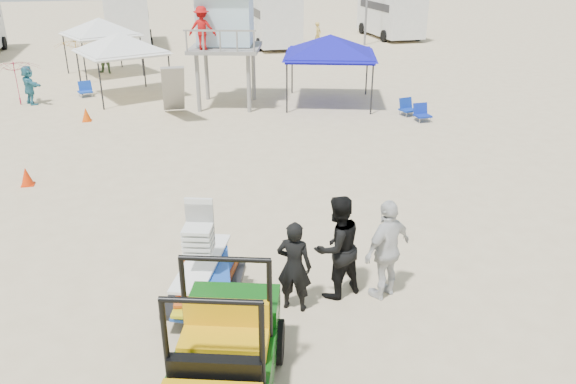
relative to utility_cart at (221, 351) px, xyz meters
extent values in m
plane|color=beige|center=(1.43, 1.14, -0.95)|extent=(140.00, 140.00, 0.00)
cube|color=#0B4A0D|center=(0.02, 0.04, -0.36)|extent=(2.08, 2.97, 0.47)
cube|color=#D99D0B|center=(0.02, 0.04, -0.07)|extent=(1.40, 1.09, 0.26)
cube|color=black|center=(0.02, 2.34, -0.53)|extent=(1.62, 1.97, 0.11)
cylinder|color=black|center=(-0.47, 2.34, -0.73)|extent=(0.30, 0.48, 0.45)
imported|color=black|center=(1.52, 2.04, -0.11)|extent=(0.73, 0.65, 1.68)
imported|color=black|center=(2.37, 2.29, 0.02)|extent=(1.13, 1.00, 1.94)
imported|color=silver|center=(3.22, 2.04, -0.01)|extent=(1.20, 0.91, 1.89)
cylinder|color=gray|center=(1.43, 15.27, 0.16)|extent=(0.16, 0.16, 2.22)
cube|color=gray|center=(2.40, 16.25, 1.34)|extent=(3.29, 3.29, 0.14)
cube|color=silver|center=(2.40, 16.52, 2.38)|extent=(2.45, 2.27, 1.86)
imported|color=#B20F0F|center=(1.69, 15.36, 2.19)|extent=(1.01, 0.58, 1.56)
cylinder|color=black|center=(4.87, 14.02, 0.05)|extent=(0.06, 0.06, 2.00)
pyramid|color=#110FAA|center=(6.48, 15.63, 1.80)|extent=(4.25, 4.25, 0.80)
cube|color=#110FAA|center=(6.48, 15.63, 1.00)|extent=(4.25, 4.25, 0.18)
cylinder|color=black|center=(-3.06, 17.19, 0.03)|extent=(0.06, 0.06, 1.96)
pyramid|color=white|center=(-1.62, 18.64, 1.76)|extent=(3.93, 3.93, 0.80)
cube|color=white|center=(-1.62, 18.64, 0.96)|extent=(3.93, 3.93, 0.18)
cylinder|color=black|center=(-4.14, 22.35, 0.06)|extent=(0.06, 0.06, 2.02)
pyramid|color=white|center=(-2.72, 23.77, 1.82)|extent=(3.94, 3.94, 0.80)
cube|color=white|center=(-2.72, 23.77, 1.02)|extent=(3.94, 3.94, 0.18)
imported|color=#A91231|center=(-5.77, 18.32, -0.05)|extent=(2.44, 2.46, 1.80)
imported|color=orange|center=(-3.90, 23.29, -0.01)|extent=(2.62, 2.64, 1.88)
cone|color=red|center=(-4.02, 9.18, -0.70)|extent=(0.34, 0.34, 0.50)
cone|color=#DF4807|center=(-2.97, 15.22, -0.70)|extent=(0.34, 0.34, 0.50)
cube|color=#103AB1|center=(-3.32, 19.14, -0.73)|extent=(0.67, 0.65, 0.06)
cube|color=#103AB1|center=(-3.32, 19.38, -0.53)|extent=(0.57, 0.34, 0.44)
cylinder|color=#B2B2B7|center=(-3.54, 18.94, -0.85)|extent=(0.03, 0.03, 0.20)
cube|color=#0D2E96|center=(8.82, 13.08, -0.73)|extent=(0.64, 0.61, 0.06)
cube|color=#0D2E96|center=(8.82, 13.32, -0.53)|extent=(0.56, 0.29, 0.44)
cylinder|color=#B2B2B7|center=(8.60, 12.88, -0.85)|extent=(0.03, 0.03, 0.20)
cube|color=#0E2697|center=(9.01, 12.21, -0.73)|extent=(0.56, 0.52, 0.06)
cube|color=#0E2697|center=(9.01, 12.45, -0.53)|extent=(0.55, 0.19, 0.44)
cylinder|color=#B2B2B7|center=(8.79, 12.01, -0.85)|extent=(0.03, 0.03, 0.20)
cube|color=silver|center=(-1.57, 32.64, 0.80)|extent=(2.50, 6.50, 3.00)
cube|color=black|center=(-1.57, 32.64, 1.25)|extent=(2.54, 5.20, 0.50)
cylinder|color=black|center=(-2.82, 30.56, -0.55)|extent=(0.25, 0.80, 0.80)
cube|color=silver|center=(7.43, 31.14, 0.80)|extent=(2.50, 7.00, 3.00)
cube|color=black|center=(7.43, 31.14, 1.25)|extent=(2.54, 5.60, 0.50)
cylinder|color=black|center=(6.18, 28.90, -0.55)|extent=(0.25, 0.80, 0.80)
cube|color=silver|center=(16.43, 32.64, 0.80)|extent=(2.50, 6.60, 3.00)
cube|color=black|center=(16.43, 32.64, 1.25)|extent=(2.54, 5.28, 0.50)
cylinder|color=black|center=(15.18, 30.53, -0.55)|extent=(0.25, 0.80, 0.80)
imported|color=#5B7948|center=(-2.72, 24.10, -0.02)|extent=(1.14, 1.07, 1.86)
imported|color=#DAB552|center=(10.17, 29.55, -0.17)|extent=(0.66, 0.67, 1.56)
imported|color=teal|center=(-5.35, 18.35, -0.17)|extent=(1.13, 1.49, 1.57)
camera|label=1|loc=(-0.56, -5.98, 4.86)|focal=35.00mm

